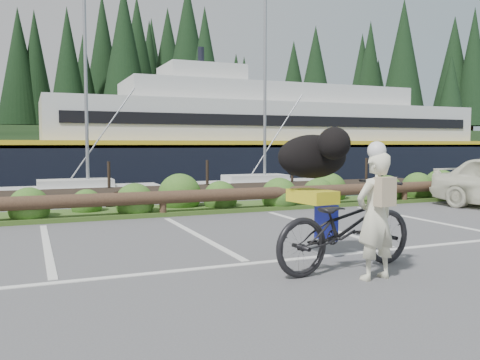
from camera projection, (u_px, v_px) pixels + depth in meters
name	position (u px, v px, depth m)	size (l,w,h in m)	color
ground	(239.00, 258.00, 7.51)	(72.00, 72.00, 0.00)	#4D4C4F
harbor_backdrop	(51.00, 154.00, 79.90)	(170.00, 160.00, 30.00)	#1A2E40
vegetation_strip	(156.00, 211.00, 12.38)	(34.00, 1.60, 0.10)	#3D5B21
log_rail	(163.00, 217.00, 11.74)	(32.00, 0.30, 0.60)	#443021
bicycle	(346.00, 226.00, 6.76)	(0.79, 2.26, 1.19)	black
cyclist	(375.00, 216.00, 6.29)	(0.58, 0.38, 1.59)	beige
dog	(313.00, 157.00, 7.32)	(1.09, 0.53, 0.63)	black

